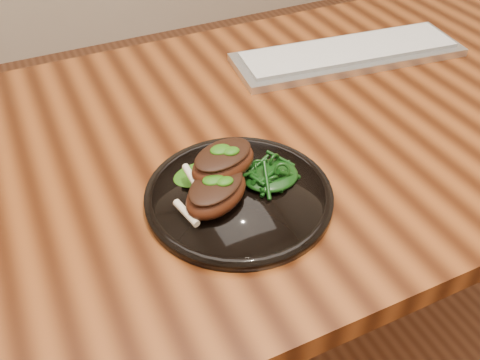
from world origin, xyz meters
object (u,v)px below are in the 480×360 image
at_px(lamb_chop_front, 216,192).
at_px(keyboard, 348,54).
at_px(greens_heap, 270,173).
at_px(plate, 239,196).
at_px(desk, 262,164).

xyz_separation_m(lamb_chop_front, keyboard, (0.44, 0.31, -0.03)).
bearing_deg(greens_heap, lamb_chop_front, -171.01).
bearing_deg(greens_heap, keyboard, 40.80).
relative_size(plate, keyboard, 0.55).
height_order(plate, keyboard, keyboard).
bearing_deg(keyboard, lamb_chop_front, -144.59).
height_order(lamb_chop_front, greens_heap, lamb_chop_front).
xyz_separation_m(plate, lamb_chop_front, (-0.04, -0.01, 0.03)).
bearing_deg(lamb_chop_front, keyboard, 35.41).
xyz_separation_m(lamb_chop_front, greens_heap, (0.09, 0.01, -0.01)).
bearing_deg(greens_heap, plate, -174.81).
height_order(desk, keyboard, keyboard).
relative_size(lamb_chop_front, keyboard, 0.26).
xyz_separation_m(plate, keyboard, (0.40, 0.30, 0.00)).
height_order(lamb_chop_front, keyboard, lamb_chop_front).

